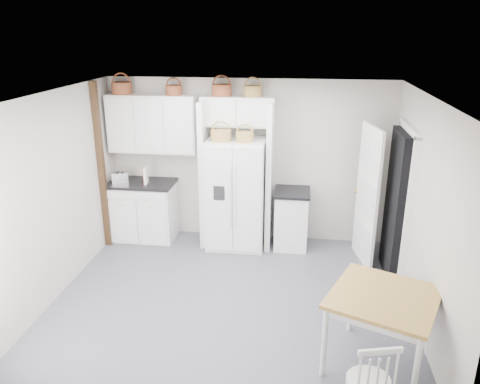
# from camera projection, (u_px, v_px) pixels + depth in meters

# --- Properties ---
(floor) EXTENTS (4.50, 4.50, 0.00)m
(floor) POSITION_uv_depth(u_px,v_px,m) (230.00, 299.00, 6.06)
(floor) COLOR #474651
(floor) RESTS_ON ground
(ceiling) EXTENTS (4.50, 4.50, 0.00)m
(ceiling) POSITION_uv_depth(u_px,v_px,m) (229.00, 96.00, 5.19)
(ceiling) COLOR white
(ceiling) RESTS_ON wall_back
(wall_back) EXTENTS (4.50, 0.00, 4.50)m
(wall_back) POSITION_uv_depth(u_px,v_px,m) (249.00, 161.00, 7.49)
(wall_back) COLOR #AEA79E
(wall_back) RESTS_ON floor
(wall_left) EXTENTS (0.00, 4.00, 4.00)m
(wall_left) POSITION_uv_depth(u_px,v_px,m) (54.00, 197.00, 5.90)
(wall_left) COLOR #AEA79E
(wall_left) RESTS_ON floor
(wall_right) EXTENTS (0.00, 4.00, 4.00)m
(wall_right) POSITION_uv_depth(u_px,v_px,m) (424.00, 215.00, 5.34)
(wall_right) COLOR #AEA79E
(wall_right) RESTS_ON floor
(refrigerator) EXTENTS (0.89, 0.72, 1.73)m
(refrigerator) POSITION_uv_depth(u_px,v_px,m) (236.00, 194.00, 7.31)
(refrigerator) COLOR white
(refrigerator) RESTS_ON floor
(base_cab_left) EXTENTS (1.01, 0.64, 0.93)m
(base_cab_left) POSITION_uv_depth(u_px,v_px,m) (144.00, 211.00, 7.70)
(base_cab_left) COLOR white
(base_cab_left) RESTS_ON floor
(base_cab_right) EXTENTS (0.51, 0.61, 0.89)m
(base_cab_right) POSITION_uv_depth(u_px,v_px,m) (291.00, 220.00, 7.41)
(base_cab_right) COLOR white
(base_cab_right) RESTS_ON floor
(dining_table) EXTENTS (1.29, 1.29, 0.82)m
(dining_table) POSITION_uv_depth(u_px,v_px,m) (380.00, 331.00, 4.75)
(dining_table) COLOR olive
(dining_table) RESTS_ON floor
(windsor_chair) EXTENTS (0.46, 0.44, 0.80)m
(windsor_chair) POSITION_uv_depth(u_px,v_px,m) (368.00, 380.00, 4.10)
(windsor_chair) COLOR white
(windsor_chair) RESTS_ON floor
(counter_left) EXTENTS (1.05, 0.68, 0.04)m
(counter_left) POSITION_uv_depth(u_px,v_px,m) (142.00, 183.00, 7.54)
(counter_left) COLOR black
(counter_left) RESTS_ON base_cab_left
(counter_right) EXTENTS (0.55, 0.65, 0.04)m
(counter_right) POSITION_uv_depth(u_px,v_px,m) (292.00, 192.00, 7.25)
(counter_right) COLOR black
(counter_right) RESTS_ON base_cab_right
(toaster) EXTENTS (0.28, 0.21, 0.17)m
(toaster) POSITION_uv_depth(u_px,v_px,m) (120.00, 178.00, 7.45)
(toaster) COLOR silver
(toaster) RESTS_ON counter_left
(cookbook_red) EXTENTS (0.06, 0.18, 0.26)m
(cookbook_red) POSITION_uv_depth(u_px,v_px,m) (146.00, 176.00, 7.40)
(cookbook_red) COLOR #9A0F0D
(cookbook_red) RESTS_ON counter_left
(cookbook_cream) EXTENTS (0.06, 0.18, 0.26)m
(cookbook_cream) POSITION_uv_depth(u_px,v_px,m) (146.00, 176.00, 7.40)
(cookbook_cream) COLOR silver
(cookbook_cream) RESTS_ON counter_left
(basket_upper_a) EXTENTS (0.32, 0.32, 0.18)m
(basket_upper_a) POSITION_uv_depth(u_px,v_px,m) (122.00, 88.00, 7.20)
(basket_upper_a) COLOR #54251A
(basket_upper_a) RESTS_ON upper_cabinet
(basket_upper_c) EXTENTS (0.25, 0.25, 0.15)m
(basket_upper_c) POSITION_uv_depth(u_px,v_px,m) (174.00, 90.00, 7.10)
(basket_upper_c) COLOR #54251A
(basket_upper_c) RESTS_ON upper_cabinet
(basket_bridge_a) EXTENTS (0.30, 0.30, 0.17)m
(basket_bridge_a) POSITION_uv_depth(u_px,v_px,m) (222.00, 90.00, 7.01)
(basket_bridge_a) COLOR #54251A
(basket_bridge_a) RESTS_ON bridge_cabinet
(basket_bridge_b) EXTENTS (0.28, 0.28, 0.16)m
(basket_bridge_b) POSITION_uv_depth(u_px,v_px,m) (253.00, 91.00, 6.95)
(basket_bridge_b) COLOR brown
(basket_bridge_b) RESTS_ON bridge_cabinet
(basket_fridge_a) EXTENTS (0.30, 0.30, 0.16)m
(basket_fridge_a) POSITION_uv_depth(u_px,v_px,m) (221.00, 136.00, 6.93)
(basket_fridge_a) COLOR brown
(basket_fridge_a) RESTS_ON refrigerator
(basket_fridge_b) EXTENTS (0.27, 0.27, 0.14)m
(basket_fridge_b) POSITION_uv_depth(u_px,v_px,m) (245.00, 137.00, 6.89)
(basket_fridge_b) COLOR brown
(basket_fridge_b) RESTS_ON refrigerator
(upper_cabinet) EXTENTS (1.40, 0.34, 0.90)m
(upper_cabinet) POSITION_uv_depth(u_px,v_px,m) (153.00, 124.00, 7.32)
(upper_cabinet) COLOR white
(upper_cabinet) RESTS_ON wall_back
(bridge_cabinet) EXTENTS (1.12, 0.34, 0.45)m
(bridge_cabinet) POSITION_uv_depth(u_px,v_px,m) (238.00, 111.00, 7.08)
(bridge_cabinet) COLOR white
(bridge_cabinet) RESTS_ON wall_back
(fridge_panel_left) EXTENTS (0.08, 0.60, 2.30)m
(fridge_panel_left) POSITION_uv_depth(u_px,v_px,m) (205.00, 174.00, 7.35)
(fridge_panel_left) COLOR white
(fridge_panel_left) RESTS_ON floor
(fridge_panel_right) EXTENTS (0.08, 0.60, 2.30)m
(fridge_panel_right) POSITION_uv_depth(u_px,v_px,m) (270.00, 176.00, 7.22)
(fridge_panel_right) COLOR white
(fridge_panel_right) RESTS_ON floor
(trim_post) EXTENTS (0.09, 0.09, 2.60)m
(trim_post) POSITION_uv_depth(u_px,v_px,m) (101.00, 167.00, 7.16)
(trim_post) COLOR black
(trim_post) RESTS_ON floor
(doorway_void) EXTENTS (0.18, 0.85, 2.05)m
(doorway_void) POSITION_uv_depth(u_px,v_px,m) (397.00, 206.00, 6.38)
(doorway_void) COLOR black
(doorway_void) RESTS_ON floor
(door_slab) EXTENTS (0.21, 0.79, 2.05)m
(door_slab) POSITION_uv_depth(u_px,v_px,m) (367.00, 196.00, 6.74)
(door_slab) COLOR white
(door_slab) RESTS_ON floor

